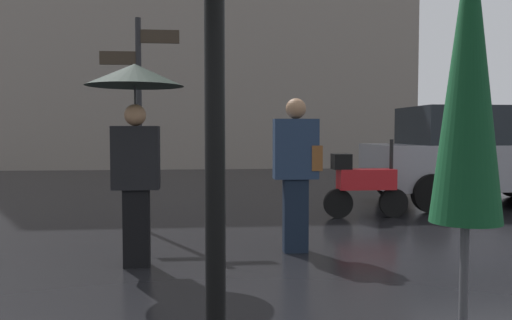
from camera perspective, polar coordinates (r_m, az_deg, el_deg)
The scene contains 6 objects.
folded_patio_umbrella_near at distance 2.29m, azimuth 22.13°, elevation 4.37°, with size 0.52×0.52×2.23m.
pedestrian_with_umbrella at distance 5.33m, azimuth -13.08°, elevation 5.44°, with size 0.97×0.97×2.03m.
pedestrian_with_bag at distance 5.86m, azimuth 4.48°, elevation -0.60°, with size 0.53×0.24×1.73m.
parked_scooter at distance 8.37m, azimuth 11.67°, elevation -2.45°, with size 1.35×0.32×1.23m.
parked_car_left at distance 10.48m, azimuth 22.87°, elevation 0.54°, with size 4.01×2.01×1.81m.
street_signpost at distance 7.40m, azimuth -12.64°, elevation 6.24°, with size 1.08×0.08×2.91m.
Camera 1 is at (0.32, -2.79, 1.36)m, focal length 36.57 mm.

